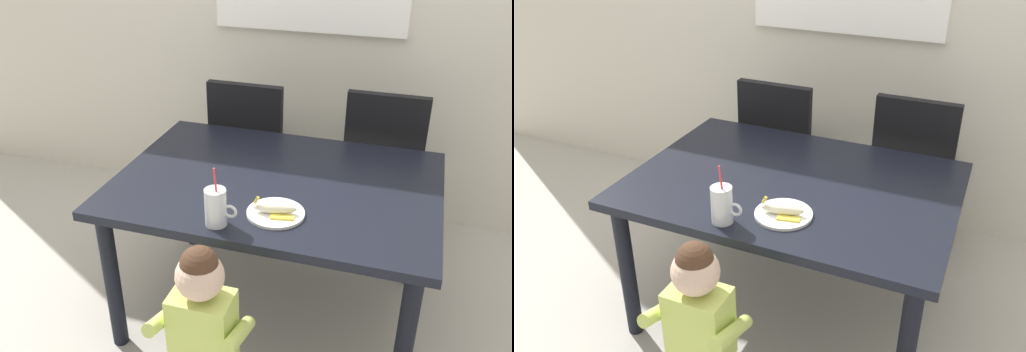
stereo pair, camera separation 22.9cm
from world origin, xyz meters
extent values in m
plane|color=#B7B2A8|center=(0.00, 0.00, 0.00)|extent=(24.00, 24.00, 0.00)
cube|color=black|center=(0.00, 0.00, 0.72)|extent=(1.41, 1.01, 0.04)
cylinder|color=black|center=(-0.62, -0.43, 0.35)|extent=(0.07, 0.07, 0.70)
cylinder|color=black|center=(0.62, -0.43, 0.35)|extent=(0.07, 0.07, 0.70)
cylinder|color=black|center=(-0.62, 0.43, 0.35)|extent=(0.07, 0.07, 0.70)
cylinder|color=black|center=(0.62, 0.43, 0.35)|extent=(0.07, 0.07, 0.70)
cube|color=black|center=(-0.35, 0.78, 0.45)|extent=(0.44, 0.44, 0.06)
cube|color=black|center=(-0.35, 0.58, 0.72)|extent=(0.42, 0.05, 0.48)
cylinder|color=black|center=(-0.16, 0.97, 0.21)|extent=(0.04, 0.04, 0.42)
cylinder|color=black|center=(-0.54, 0.97, 0.21)|extent=(0.04, 0.04, 0.42)
cylinder|color=black|center=(-0.16, 0.59, 0.21)|extent=(0.04, 0.04, 0.42)
cylinder|color=black|center=(-0.54, 0.59, 0.21)|extent=(0.04, 0.04, 0.42)
cube|color=black|center=(0.40, 0.84, 0.45)|extent=(0.44, 0.44, 0.06)
cube|color=black|center=(0.40, 0.64, 0.72)|extent=(0.42, 0.05, 0.48)
cylinder|color=black|center=(0.59, 1.03, 0.21)|extent=(0.04, 0.04, 0.42)
cylinder|color=black|center=(0.21, 1.03, 0.21)|extent=(0.04, 0.04, 0.42)
cylinder|color=black|center=(0.59, 0.65, 0.21)|extent=(0.04, 0.04, 0.42)
cylinder|color=black|center=(0.21, 0.65, 0.21)|extent=(0.04, 0.04, 0.42)
cube|color=#C6DB66|center=(-0.07, -0.71, 0.49)|extent=(0.22, 0.15, 0.30)
sphere|color=beige|center=(-0.07, -0.71, 0.72)|extent=(0.17, 0.17, 0.17)
sphere|color=#472D1E|center=(-0.07, -0.71, 0.77)|extent=(0.13, 0.13, 0.13)
cylinder|color=#C6DB66|center=(-0.21, -0.73, 0.52)|extent=(0.05, 0.24, 0.13)
cylinder|color=#C6DB66|center=(0.07, -0.73, 0.52)|extent=(0.05, 0.24, 0.13)
cylinder|color=silver|center=(-0.13, -0.41, 0.81)|extent=(0.08, 0.08, 0.15)
cylinder|color=#B2D184|center=(-0.13, -0.41, 0.78)|extent=(0.07, 0.07, 0.08)
torus|color=silver|center=(-0.07, -0.41, 0.81)|extent=(0.06, 0.01, 0.06)
cylinder|color=#E5333F|center=(-0.12, -0.42, 0.88)|extent=(0.01, 0.04, 0.22)
cylinder|color=white|center=(0.07, -0.28, 0.74)|extent=(0.23, 0.23, 0.01)
ellipsoid|color=#F4EAC6|center=(0.07, -0.29, 0.77)|extent=(0.18, 0.07, 0.04)
cube|color=yellow|center=(0.11, -0.32, 0.75)|extent=(0.09, 0.05, 0.01)
cube|color=yellow|center=(0.08, -0.25, 0.75)|extent=(0.09, 0.05, 0.01)
cylinder|color=yellow|center=(0.00, -0.30, 0.80)|extent=(0.03, 0.02, 0.03)
camera|label=1|loc=(0.55, -2.03, 1.87)|focal=38.02mm
camera|label=2|loc=(0.76, -1.95, 1.87)|focal=38.02mm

